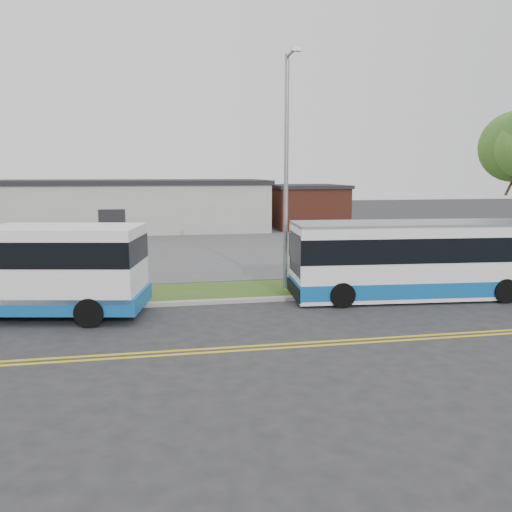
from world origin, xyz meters
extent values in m
plane|color=#28282B|center=(0.00, 0.00, 0.00)|extent=(140.00, 140.00, 0.00)
cube|color=gold|center=(0.00, -3.85, 0.01)|extent=(70.00, 0.12, 0.01)
cube|color=gold|center=(0.00, -4.15, 0.01)|extent=(70.00, 0.12, 0.01)
cube|color=#9E9B93|center=(0.00, 1.10, 0.07)|extent=(80.00, 0.30, 0.15)
cube|color=#32531B|center=(0.00, 2.90, 0.05)|extent=(80.00, 3.30, 0.10)
cube|color=#4C4C4F|center=(0.00, 17.00, 0.05)|extent=(80.00, 25.00, 0.10)
cube|color=#9E9E99|center=(-6.00, 27.00, 2.00)|extent=(25.00, 10.00, 4.00)
cube|color=black|center=(-6.00, 27.00, 4.17)|extent=(25.40, 10.40, 0.35)
cube|color=black|center=(-6.00, 22.05, 1.10)|extent=(2.00, 0.15, 2.20)
cube|color=brown|center=(10.50, 26.00, 1.80)|extent=(6.00, 7.00, 3.60)
cube|color=black|center=(10.50, 26.00, 3.75)|extent=(6.30, 7.30, 0.30)
cylinder|color=gray|center=(3.00, 2.80, 4.85)|extent=(0.18, 0.18, 9.50)
cylinder|color=gray|center=(3.00, 2.10, 9.50)|extent=(0.12, 1.40, 0.12)
cube|color=gray|center=(3.00, 1.45, 9.45)|extent=(0.35, 0.18, 0.12)
cube|color=#0E559D|center=(-6.58, 0.54, 0.63)|extent=(8.14, 3.99, 0.57)
cube|color=white|center=(-5.34, 0.31, 1.95)|extent=(5.43, 3.50, 2.41)
cube|color=black|center=(-5.34, 0.31, 2.35)|extent=(5.46, 3.55, 0.86)
cylinder|color=black|center=(-4.44, -1.11, 0.48)|extent=(1.00, 0.49, 0.96)
cylinder|color=black|center=(-3.99, 1.32, 0.48)|extent=(1.00, 0.49, 0.96)
cube|color=white|center=(8.36, 0.60, 1.53)|extent=(11.01, 3.23, 2.86)
cube|color=#0E559D|center=(8.36, 0.60, 0.54)|extent=(11.03, 3.25, 0.59)
cube|color=black|center=(8.36, 0.60, 2.07)|extent=(11.05, 3.27, 0.94)
cube|color=black|center=(2.99, 0.98, 1.88)|extent=(0.26, 2.27, 1.58)
cube|color=black|center=(2.92, 0.99, 0.44)|extent=(0.29, 2.47, 0.49)
cube|color=gray|center=(8.36, 0.60, 2.98)|extent=(11.01, 3.23, 0.12)
cylinder|color=black|center=(4.43, -0.29, 0.47)|extent=(0.97, 0.38, 0.95)
cylinder|color=black|center=(4.60, 2.03, 0.47)|extent=(0.97, 0.38, 0.95)
cylinder|color=black|center=(10.83, -0.74, 0.47)|extent=(0.97, 0.38, 0.95)
cylinder|color=black|center=(11.00, 1.58, 0.47)|extent=(0.97, 0.38, 0.95)
cylinder|color=black|center=(12.67, 1.46, 0.47)|extent=(0.97, 0.38, 0.95)
imported|color=black|center=(-6.24, 4.00, 0.96)|extent=(0.64, 0.43, 1.73)
imported|color=silver|center=(-7.58, 10.39, 0.82)|extent=(2.61, 4.62, 1.44)
sphere|color=white|center=(-6.54, 3.75, 0.26)|extent=(0.32, 0.32, 0.32)
sphere|color=white|center=(-5.94, 4.25, 0.26)|extent=(0.32, 0.32, 0.32)
camera|label=1|loc=(-1.90, -17.41, 4.94)|focal=35.00mm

